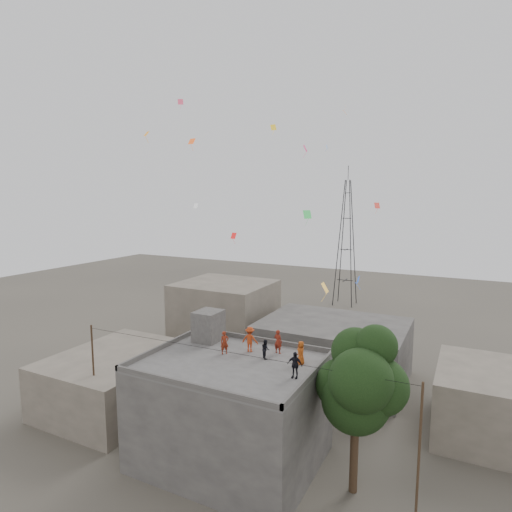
% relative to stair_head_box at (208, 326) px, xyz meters
% --- Properties ---
extents(ground, '(140.00, 140.00, 0.00)m').
position_rel_stair_head_box_xyz_m(ground, '(3.20, -2.60, -7.10)').
color(ground, '#47423A').
rests_on(ground, ground).
extents(main_building, '(10.00, 8.00, 6.10)m').
position_rel_stair_head_box_xyz_m(main_building, '(3.20, -2.60, -4.05)').
color(main_building, '#44423F').
rests_on(main_building, ground).
extents(parapet, '(10.00, 8.00, 0.30)m').
position_rel_stair_head_box_xyz_m(parapet, '(3.20, -2.60, -0.85)').
color(parapet, '#44423F').
rests_on(parapet, main_building).
extents(stair_head_box, '(1.60, 1.80, 2.00)m').
position_rel_stair_head_box_xyz_m(stair_head_box, '(0.00, 0.00, 0.00)').
color(stair_head_box, '#44423F').
rests_on(stair_head_box, main_building).
extents(neighbor_west, '(8.00, 10.00, 4.00)m').
position_rel_stair_head_box_xyz_m(neighbor_west, '(-7.80, -0.60, -5.10)').
color(neighbor_west, '#645B4F').
rests_on(neighbor_west, ground).
extents(neighbor_north, '(12.00, 9.00, 5.00)m').
position_rel_stair_head_box_xyz_m(neighbor_north, '(5.20, 11.40, -4.60)').
color(neighbor_north, '#44423F').
rests_on(neighbor_north, ground).
extents(neighbor_northwest, '(9.00, 8.00, 7.00)m').
position_rel_stair_head_box_xyz_m(neighbor_northwest, '(-6.80, 13.40, -3.60)').
color(neighbor_northwest, '#645B4F').
rests_on(neighbor_northwest, ground).
extents(neighbor_east, '(7.00, 8.00, 4.40)m').
position_rel_stair_head_box_xyz_m(neighbor_east, '(17.20, 7.40, -4.90)').
color(neighbor_east, '#645B4F').
rests_on(neighbor_east, ground).
extents(tree, '(4.90, 4.60, 9.10)m').
position_rel_stair_head_box_xyz_m(tree, '(10.57, -2.00, -1.00)').
color(tree, black).
rests_on(tree, ground).
extents(utility_line, '(20.12, 0.62, 7.40)m').
position_rel_stair_head_box_xyz_m(utility_line, '(3.70, -3.85, -3.27)').
color(utility_line, black).
rests_on(utility_line, ground).
extents(transmission_tower, '(2.97, 2.97, 20.01)m').
position_rel_stair_head_box_xyz_m(transmission_tower, '(-0.80, 37.40, 1.97)').
color(transmission_tower, black).
rests_on(transmission_tower, ground).
extents(person_red_adult, '(0.58, 0.43, 1.47)m').
position_rel_stair_head_box_xyz_m(person_red_adult, '(5.09, -0.08, -0.26)').
color(person_red_adult, maroon).
rests_on(person_red_adult, main_building).
extents(person_orange_child, '(0.75, 0.78, 1.34)m').
position_rel_stair_head_box_xyz_m(person_orange_child, '(6.95, -1.05, -0.33)').
color(person_orange_child, '#AE4713').
rests_on(person_orange_child, main_building).
extents(person_dark_child, '(0.69, 0.70, 1.14)m').
position_rel_stair_head_box_xyz_m(person_dark_child, '(4.77, -1.19, -0.43)').
color(person_dark_child, black).
rests_on(person_dark_child, main_building).
extents(person_dark_adult, '(0.84, 0.36, 1.42)m').
position_rel_stair_head_box_xyz_m(person_dark_adult, '(7.34, -2.99, -0.29)').
color(person_dark_adult, black).
rests_on(person_dark_adult, main_building).
extents(person_orange_adult, '(1.09, 0.72, 1.57)m').
position_rel_stair_head_box_xyz_m(person_orange_adult, '(3.44, -0.62, -0.21)').
color(person_orange_adult, '#B03714').
rests_on(person_orange_adult, main_building).
extents(person_red_child, '(0.60, 0.61, 1.41)m').
position_rel_stair_head_box_xyz_m(person_red_child, '(2.24, -1.65, -0.30)').
color(person_red_child, maroon).
rests_on(person_red_child, main_building).
extents(kites, '(14.97, 17.62, 12.34)m').
position_rel_stair_head_box_xyz_m(kites, '(3.62, 3.75, 8.95)').
color(kites, red).
rests_on(kites, ground).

